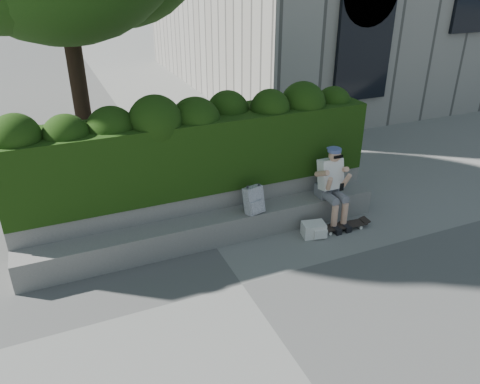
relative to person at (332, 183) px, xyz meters
name	(u,v)px	position (x,y,z in m)	size (l,w,h in m)	color
ground	(242,284)	(-2.15, -1.07, -0.75)	(80.00, 80.00, 0.00)	slate
bench_ledge	(212,230)	(-2.15, 0.18, -0.53)	(6.00, 0.45, 0.45)	gray
planter_wall	(202,209)	(-2.15, 0.66, -0.38)	(6.00, 0.50, 0.75)	gray
hedge	(195,151)	(-2.15, 0.88, 0.60)	(6.00, 1.00, 1.20)	black
person	(332,183)	(0.00, 0.00, 0.00)	(0.40, 0.76, 1.38)	slate
skateboard	(343,226)	(0.07, -0.35, -0.68)	(0.87, 0.28, 0.09)	black
backpack_plaid	(254,200)	(-1.44, 0.08, -0.08)	(0.31, 0.16, 0.45)	silver
backpack_ground	(313,229)	(-0.51, -0.33, -0.63)	(0.37, 0.26, 0.24)	silver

